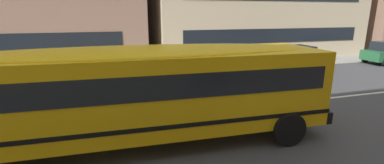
% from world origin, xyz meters
% --- Properties ---
extents(ground_plane, '(400.00, 400.00, 0.00)m').
position_xyz_m(ground_plane, '(0.00, 0.00, 0.00)').
color(ground_plane, '#424244').
extents(sidewalk_far, '(120.00, 3.00, 0.01)m').
position_xyz_m(sidewalk_far, '(0.00, 8.08, 0.01)').
color(sidewalk_far, gray).
rests_on(sidewalk_far, ground_plane).
extents(lane_centreline, '(110.00, 0.16, 0.01)m').
position_xyz_m(lane_centreline, '(0.00, 0.00, 0.00)').
color(lane_centreline, silver).
rests_on(lane_centreline, ground_plane).
extents(school_bus, '(12.57, 3.27, 2.79)m').
position_xyz_m(school_bus, '(2.22, -1.81, 1.66)').
color(school_bus, yellow).
rests_on(school_bus, ground_plane).
extents(parked_car_black_near_corner, '(3.92, 1.91, 1.64)m').
position_xyz_m(parked_car_black_near_corner, '(13.01, 5.26, 0.84)').
color(parked_car_black_near_corner, black).
rests_on(parked_car_black_near_corner, ground_plane).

